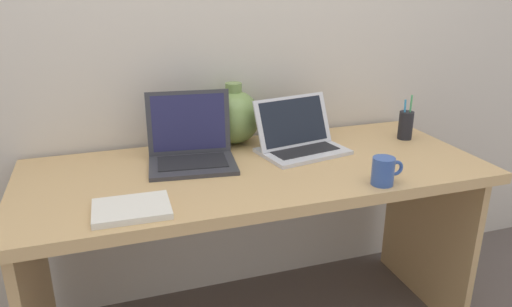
# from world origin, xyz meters

# --- Properties ---
(back_wall) EXTENTS (4.40, 0.04, 2.40)m
(back_wall) POSITION_xyz_m (0.00, 0.39, 1.20)
(back_wall) COLOR beige
(back_wall) RESTS_ON ground
(desk) EXTENTS (1.67, 0.69, 0.74)m
(desk) POSITION_xyz_m (0.00, 0.00, 0.59)
(desk) COLOR tan
(desk) RESTS_ON ground
(laptop_left) EXTENTS (0.34, 0.29, 0.25)m
(laptop_left) POSITION_xyz_m (-0.21, 0.13, 0.81)
(laptop_left) COLOR #333338
(laptop_left) RESTS_ON desk
(laptop_right) EXTENTS (0.36, 0.28, 0.21)m
(laptop_right) POSITION_xyz_m (0.21, 0.11, 0.79)
(laptop_right) COLOR silver
(laptop_right) RESTS_ON desk
(green_vase) EXTENTS (0.21, 0.21, 0.25)m
(green_vase) POSITION_xyz_m (0.00, 0.29, 0.85)
(green_vase) COLOR #75934C
(green_vase) RESTS_ON desk
(notebook_stack) EXTENTS (0.23, 0.17, 0.02)m
(notebook_stack) POSITION_xyz_m (-0.46, -0.23, 0.75)
(notebook_stack) COLOR silver
(notebook_stack) RESTS_ON desk
(coffee_mug) EXTENTS (0.11, 0.07, 0.09)m
(coffee_mug) POSITION_xyz_m (0.35, -0.29, 0.79)
(coffee_mug) COLOR #335199
(coffee_mug) RESTS_ON desk
(pen_cup) EXTENTS (0.06, 0.06, 0.19)m
(pen_cup) POSITION_xyz_m (0.70, 0.11, 0.80)
(pen_cup) COLOR black
(pen_cup) RESTS_ON desk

